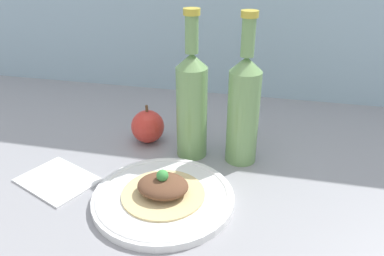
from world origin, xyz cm
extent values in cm
cube|color=gray|center=(0.00, 0.00, -2.00)|extent=(180.00, 110.00, 4.00)
cylinder|color=white|center=(-3.27, -2.13, 0.70)|extent=(25.13, 25.13, 1.39)
torus|color=white|center=(-3.27, -2.13, 1.19)|extent=(24.10, 24.10, 0.98)
cylinder|color=#D6BC7F|center=(-3.27, -2.13, 1.59)|extent=(14.77, 14.77, 0.40)
ellipsoid|color=brown|center=(-3.27, -2.13, 3.30)|extent=(9.03, 7.67, 3.02)
sphere|color=green|center=(-3.27, -2.13, 5.45)|extent=(2.10, 2.10, 2.10)
cylinder|color=#729E5B|center=(-2.07, 15.25, 9.70)|extent=(6.41, 6.41, 19.40)
cone|color=#729E5B|center=(-2.07, 15.25, 20.84)|extent=(6.41, 6.41, 2.88)
cylinder|color=#729E5B|center=(-2.07, 15.25, 25.83)|extent=(2.56, 2.56, 7.09)
cylinder|color=gold|center=(-2.07, 15.25, 29.98)|extent=(3.20, 3.20, 1.20)
cylinder|color=#729E5B|center=(8.46, 15.25, 9.70)|extent=(6.41, 6.41, 19.40)
cone|color=#729E5B|center=(8.46, 15.25, 20.84)|extent=(6.41, 6.41, 2.88)
cylinder|color=#729E5B|center=(8.46, 15.25, 25.83)|extent=(2.56, 2.56, 7.09)
cylinder|color=gold|center=(8.46, 15.25, 29.98)|extent=(3.20, 3.20, 1.20)
sphere|color=red|center=(-13.09, 18.53, 3.76)|extent=(7.52, 7.52, 7.52)
cylinder|color=brown|center=(-13.09, 18.53, 8.12)|extent=(0.60, 0.60, 1.69)
cube|color=white|center=(-24.96, -0.75, 0.40)|extent=(17.20, 15.39, 0.80)
camera|label=1|loc=(13.61, -53.33, 41.62)|focal=35.00mm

